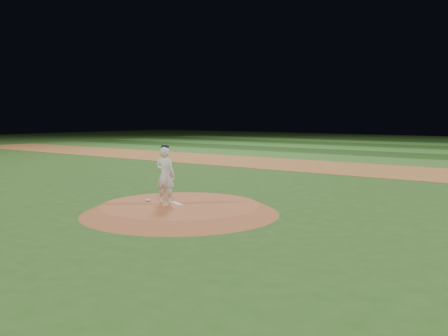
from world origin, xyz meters
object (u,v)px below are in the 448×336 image
object	(u,v)px
pitcher_on_mound	(165,175)
rosin_bag	(148,200)
pitching_rubber	(176,203)
pitchers_mound	(181,209)

from	to	relation	value
pitcher_on_mound	rosin_bag	bearing A→B (deg)	-174.66
pitcher_on_mound	pitching_rubber	bearing A→B (deg)	22.82
rosin_bag	pitcher_on_mound	distance (m)	1.02
pitchers_mound	pitcher_on_mound	size ratio (longest dim) A/B	3.31
rosin_bag	pitcher_on_mound	xyz separation A→B (m)	(0.65, 0.06, 0.78)
pitchers_mound	pitching_rubber	world-z (taller)	pitching_rubber
pitching_rubber	rosin_bag	size ratio (longest dim) A/B	4.15
pitchers_mound	pitcher_on_mound	xyz separation A→B (m)	(-0.42, -0.16, 0.94)
pitchers_mound	pitching_rubber	size ratio (longest dim) A/B	9.62
pitchers_mound	rosin_bag	bearing A→B (deg)	-168.31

